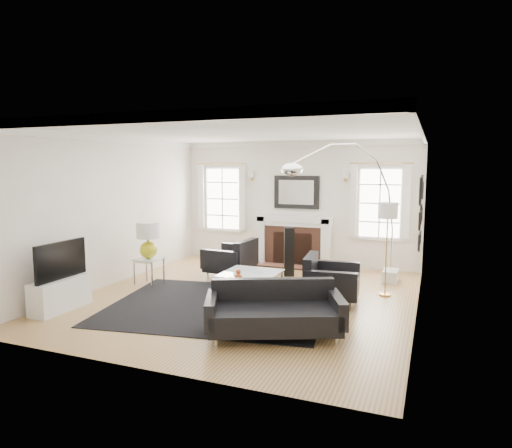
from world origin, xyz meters
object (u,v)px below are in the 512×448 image
at_px(coffee_table, 251,274).
at_px(gourd_lamp, 148,238).
at_px(arc_floor_lamp, 344,207).
at_px(fireplace, 294,241).
at_px(sofa, 274,312).
at_px(armchair_right, 329,281).
at_px(armchair_left, 233,260).

relative_size(coffee_table, gourd_lamp, 1.37).
bearing_deg(gourd_lamp, arc_floor_lamp, 20.38).
distance_m(fireplace, sofa, 4.42).
relative_size(fireplace, gourd_lamp, 2.48).
height_order(coffee_table, arc_floor_lamp, arc_floor_lamp).
xyz_separation_m(fireplace, armchair_right, (1.37, -2.54, -0.18)).
bearing_deg(armchair_left, gourd_lamp, -135.56).
xyz_separation_m(sofa, armchair_left, (-1.84, 2.74, 0.04)).
height_order(gourd_lamp, arc_floor_lamp, arc_floor_lamp).
bearing_deg(fireplace, armchair_left, -117.88).
relative_size(sofa, armchair_right, 1.88).
distance_m(armchair_right, gourd_lamp, 3.44).
relative_size(sofa, armchair_left, 1.92).
bearing_deg(gourd_lamp, fireplace, 53.46).
xyz_separation_m(fireplace, armchair_left, (-0.82, -1.55, -0.18)).
xyz_separation_m(sofa, armchair_right, (0.35, 1.75, 0.04)).
bearing_deg(armchair_left, fireplace, 62.12).
distance_m(sofa, gourd_lamp, 3.47).
xyz_separation_m(sofa, coffee_table, (-0.98, 1.59, 0.07)).
bearing_deg(sofa, armchair_right, 78.66).
bearing_deg(sofa, armchair_left, 123.81).
bearing_deg(coffee_table, armchair_left, 126.55).
bearing_deg(armchair_right, fireplace, 118.27).
bearing_deg(armchair_left, coffee_table, -53.45).
relative_size(armchair_right, coffee_table, 1.10).
height_order(fireplace, sofa, fireplace).
xyz_separation_m(fireplace, coffee_table, (0.03, -2.70, -0.16)).
relative_size(armchair_left, coffee_table, 1.08).
relative_size(armchair_left, gourd_lamp, 1.48).
xyz_separation_m(fireplace, arc_floor_lamp, (1.40, -1.46, 0.95)).
bearing_deg(coffee_table, armchair_right, 6.81).
distance_m(fireplace, armchair_left, 1.76).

